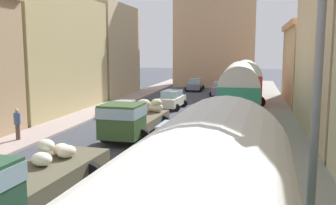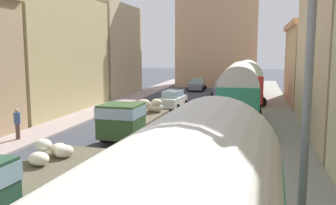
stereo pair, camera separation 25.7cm
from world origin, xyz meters
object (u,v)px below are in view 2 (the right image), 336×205
parked_bus_2 (248,80)px  parked_bus_1 (239,92)px  car_4 (222,89)px  streetlamp_near (294,100)px  cargo_truck_0 (3,181)px  car_0 (173,99)px  car_1 (197,85)px  cargo_truck_1 (132,118)px  car_3 (173,139)px  pedestrian_0 (17,123)px

parked_bus_2 → parked_bus_1: bearing=-91.2°
parked_bus_2 → car_4: parked_bus_2 is taller
parked_bus_2 → streetlamp_near: (1.55, -28.76, 1.90)m
cargo_truck_0 → car_4: 32.22m
car_0 → car_1: bearing=91.0°
cargo_truck_1 → car_4: (3.13, 21.38, -0.36)m
parked_bus_2 → cargo_truck_0: bearing=-103.7°
car_1 → cargo_truck_0: bearing=-90.0°
car_1 → car_3: (3.51, -28.82, 0.00)m
cargo_truck_0 → car_3: bearing=65.7°
cargo_truck_0 → car_3: cargo_truck_0 is taller
parked_bus_1 → car_1: (-6.25, 21.22, -1.59)m
parked_bus_1 → pedestrian_0: (-11.77, -7.01, -1.29)m
parked_bus_2 → streetlamp_near: streetlamp_near is taller
parked_bus_2 → car_1: 11.91m
car_1 → streetlamp_near: bearing=-78.2°
cargo_truck_1 → parked_bus_2: bearing=69.3°
car_3 → cargo_truck_1: bearing=137.0°
cargo_truck_0 → car_4: size_ratio=1.74×
cargo_truck_0 → parked_bus_1: bearing=67.9°
cargo_truck_0 → car_3: (3.50, 7.77, -0.36)m
car_4 → pedestrian_0: pedestrian_0 is taller
cargo_truck_0 → car_4: bearing=83.7°
cargo_truck_1 → pedestrian_0: bearing=-159.0°
parked_bus_1 → streetlamp_near: 17.60m
car_4 → car_1: bearing=128.0°
car_3 → parked_bus_1: bearing=70.1°
car_1 → car_4: bearing=-52.0°
car_1 → streetlamp_near: (8.05, -38.64, 3.37)m
car_1 → parked_bus_1: bearing=-73.6°
parked_bus_2 → pedestrian_0: 21.97m
parked_bus_2 → pedestrian_0: (-12.01, -18.36, -1.17)m
car_3 → streetlamp_near: (4.54, -9.82, 3.37)m
car_3 → streetlamp_near: 11.33m
car_3 → car_0: bearing=102.9°
car_3 → parked_bus_2: bearing=81.0°
cargo_truck_1 → pedestrian_0: size_ratio=3.86×
car_4 → streetlamp_near: (4.48, -34.07, 3.34)m
parked_bus_1 → car_0: (-6.01, 6.61, -1.57)m
parked_bus_1 → car_4: (-2.69, 16.65, -1.55)m
car_3 → car_1: bearing=96.9°
pedestrian_0 → parked_bus_2: bearing=56.8°
car_3 → streetlamp_near: streetlamp_near is taller
parked_bus_1 → car_4: parked_bus_1 is taller
car_0 → parked_bus_1: bearing=-47.7°
pedestrian_0 → car_0: bearing=67.1°
car_0 → car_1: 14.61m
parked_bus_1 → streetlamp_near: streetlamp_near is taller
cargo_truck_1 → streetlamp_near: 15.09m
car_0 → cargo_truck_0: bearing=-90.6°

